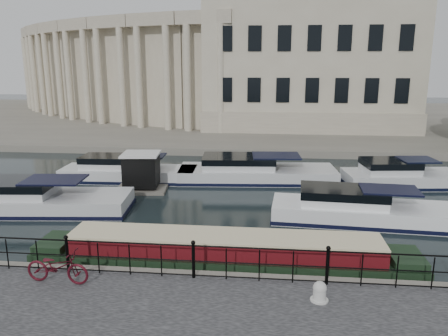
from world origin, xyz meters
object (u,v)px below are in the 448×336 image
(narrowboat, at_px, (224,257))
(harbour_hut, at_px, (142,173))
(bicycle, at_px, (57,267))
(mooring_bollard, at_px, (320,292))

(narrowboat, distance_m, harbour_hut, 10.59)
(bicycle, xyz_separation_m, harbour_hut, (-0.83, 11.65, -0.11))
(mooring_bollard, height_order, harbour_hut, harbour_hut)
(bicycle, relative_size, harbour_hut, 0.66)
(mooring_bollard, distance_m, harbour_hut, 14.62)
(narrowboat, bearing_deg, bicycle, -150.59)
(mooring_bollard, xyz_separation_m, harbour_hut, (-8.49, 11.89, 0.14))
(bicycle, height_order, harbour_hut, harbour_hut)
(narrowboat, bearing_deg, mooring_bollard, -44.14)
(mooring_bollard, xyz_separation_m, narrowboat, (-2.96, 2.89, -0.45))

